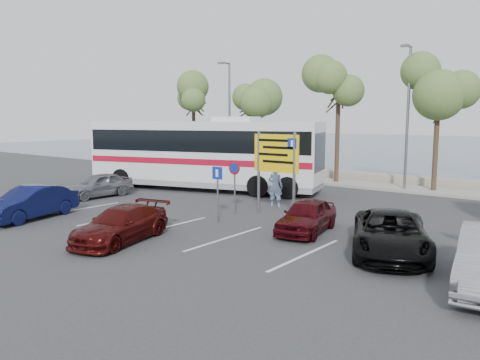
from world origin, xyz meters
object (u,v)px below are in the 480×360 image
Objects in this scene: street_lamp_right at (407,111)px; pedestrian_near at (275,186)px; car_maroon at (121,224)px; street_lamp_left at (229,112)px; direction_sign at (276,160)px; coach_bus_left at (204,156)px; car_blue at (30,203)px; car_silver_a at (98,185)px; car_red at (307,216)px; suv_black at (390,233)px.

street_lamp_right is 9.80m from pedestrian_near.
car_maroon is 2.09× the size of pedestrian_near.
direction_sign is (11.00, -10.32, -2.17)m from street_lamp_left.
coach_bus_left reaches higher than car_blue.
car_silver_a is 5.55m from car_blue.
car_blue is (-9.79, -17.02, -3.92)m from street_lamp_right.
coach_bus_left is at bearing -62.11° from street_lamp_left.
street_lamp_left is 2.21× the size of car_red.
pedestrian_near is at bearing -16.86° from coach_bus_left.
street_lamp_left is 17.76m from car_blue.
car_blue is 10.75m from pedestrian_near.
car_blue is 0.87× the size of suv_black.
street_lamp_left reaches higher than car_blue.
car_blue is 2.11× the size of pedestrian_near.
car_silver_a is 0.92× the size of car_blue.
coach_bus_left reaches higher than car_maroon.
coach_bus_left is at bearing -145.16° from street_lamp_right.
pedestrian_near is at bearing 38.56° from car_blue.
direction_sign is at bearing 133.42° from suv_black.
street_lamp_right is 12.67m from car_red.
street_lamp_left is 13.47m from pedestrian_near.
car_maroon is at bearing -28.28° from car_silver_a.
car_red is at bearing 12.23° from car_blue.
street_lamp_right reaches higher than car_maroon.
direction_sign reaches higher than car_blue.
car_silver_a is 12.69m from car_red.
pedestrian_near is (6.58, 8.50, 0.30)m from car_blue.
street_lamp_left is 18.51m from car_red.
direction_sign is at bearing 134.95° from car_red.
street_lamp_left reaches higher than car_red.
suv_black is at bearing -37.32° from street_lamp_left.
car_red is (10.00, -5.41, -1.36)m from coach_bus_left.
street_lamp_left is 12.68m from car_silver_a.
car_red is (2.50, -1.70, -1.81)m from direction_sign.
street_lamp_right is at bearing 79.06° from direction_sign.
suv_black is (5.92, -2.58, -1.77)m from direction_sign.
street_lamp_left is at bearing 119.65° from suv_black.
car_silver_a is at bearing 101.95° from car_blue.
car_blue is at bearing -91.60° from coach_bus_left.
pedestrian_near reaches higher than car_silver_a.
street_lamp_right reaches higher than suv_black.
car_maroon is 1.12× the size of car_red.
direction_sign is 1.85× the size of pedestrian_near.
car_silver_a reaches higher than car_maroon.
car_maroon is at bearing -141.85° from car_red.
pedestrian_near reaches higher than car_red.
suv_black is at bearing 13.89° from car_maroon.
car_red is (0.50, -12.02, -3.98)m from street_lamp_right.
car_red is 3.54m from suv_black.
street_lamp_left is 4.11× the size of pedestrian_near.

